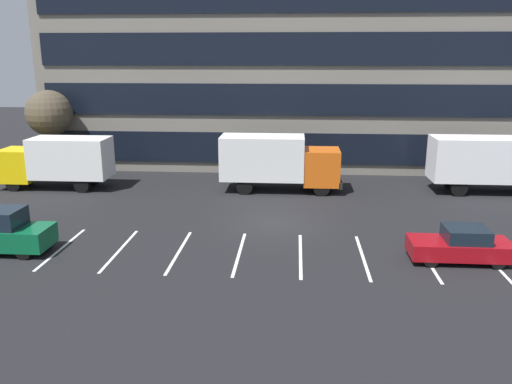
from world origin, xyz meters
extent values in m
plane|color=black|center=(0.00, 0.00, 0.00)|extent=(120.00, 120.00, 0.00)
cube|color=slate|center=(0.00, 18.00, 10.80)|extent=(37.21, 11.83, 21.60)
cube|color=black|center=(0.00, 12.03, 1.98)|extent=(35.72, 0.16, 2.30)
cube|color=black|center=(0.00, 12.03, 5.58)|extent=(35.72, 0.16, 2.30)
cube|color=black|center=(0.00, 12.03, 9.18)|extent=(35.72, 0.16, 2.30)
cube|color=silver|center=(-9.80, -4.48, 0.00)|extent=(0.14, 5.40, 0.01)
cube|color=silver|center=(-7.00, -4.48, 0.00)|extent=(0.14, 5.40, 0.01)
cube|color=silver|center=(-4.20, -4.48, 0.00)|extent=(0.14, 5.40, 0.01)
cube|color=silver|center=(-1.40, -4.48, 0.00)|extent=(0.14, 5.40, 0.01)
cube|color=silver|center=(1.40, -4.48, 0.00)|extent=(0.14, 5.40, 0.01)
cube|color=silver|center=(4.20, -4.48, 0.00)|extent=(0.14, 5.40, 0.01)
cube|color=silver|center=(7.00, -4.48, 0.00)|extent=(0.14, 5.40, 0.01)
cube|color=silver|center=(9.80, -4.48, 0.00)|extent=(0.14, 5.40, 0.01)
cube|color=yellow|center=(-17.54, 6.56, 1.58)|extent=(2.17, 2.37, 2.17)
cube|color=black|center=(-18.61, 6.56, 2.01)|extent=(0.06, 1.99, 0.95)
cube|color=white|center=(-13.89, 6.56, 2.12)|extent=(5.13, 2.47, 2.66)
cube|color=black|center=(-18.68, 6.56, 0.64)|extent=(0.20, 2.37, 0.39)
cylinder|color=black|center=(-17.54, 5.54, 0.49)|extent=(0.99, 0.30, 0.99)
cylinder|color=black|center=(-17.54, 7.57, 0.49)|extent=(0.99, 0.30, 0.99)
cylinder|color=black|center=(-12.87, 5.54, 0.49)|extent=(0.99, 0.30, 0.99)
cylinder|color=black|center=(-12.87, 7.57, 0.49)|extent=(0.99, 0.30, 0.99)
cube|color=#D85914|center=(2.81, 6.96, 1.68)|extent=(2.31, 2.52, 2.31)
cube|color=black|center=(3.95, 6.96, 2.14)|extent=(0.06, 2.11, 1.01)
cube|color=white|center=(-1.07, 6.96, 2.25)|extent=(5.45, 2.62, 2.83)
cube|color=black|center=(4.02, 6.96, 0.68)|extent=(0.21, 2.52, 0.42)
cylinder|color=black|center=(2.81, 8.04, 0.52)|extent=(1.05, 0.31, 1.05)
cylinder|color=black|center=(2.81, 5.88, 0.52)|extent=(1.05, 0.31, 1.05)
cylinder|color=black|center=(-2.16, 8.04, 0.52)|extent=(1.05, 0.31, 1.05)
cylinder|color=black|center=(-2.16, 5.88, 0.52)|extent=(1.05, 0.31, 1.05)
cube|color=white|center=(12.67, 7.54, 2.23)|extent=(5.40, 2.60, 2.81)
cylinder|color=black|center=(11.58, 8.61, 0.52)|extent=(1.04, 0.31, 1.04)
cylinder|color=black|center=(11.58, 6.47, 0.52)|extent=(1.04, 0.31, 1.04)
cube|color=maroon|center=(8.33, -4.64, 0.60)|extent=(4.34, 1.82, 0.71)
cube|color=black|center=(8.55, -4.64, 1.25)|extent=(1.82, 1.60, 0.61)
cylinder|color=black|center=(6.94, -5.43, 0.30)|extent=(0.61, 0.22, 0.61)
cylinder|color=black|center=(6.94, -3.85, 0.30)|extent=(0.61, 0.22, 0.61)
cylinder|color=black|center=(9.73, -5.43, 0.30)|extent=(0.61, 0.22, 0.61)
cylinder|color=black|center=(9.73, -3.85, 0.30)|extent=(0.61, 0.22, 0.61)
cube|color=#0C5933|center=(-12.31, -5.07, 0.74)|extent=(4.53, 1.92, 0.94)
cylinder|color=black|center=(-10.86, -4.23, 0.33)|extent=(0.67, 0.22, 0.67)
cylinder|color=black|center=(-10.86, -5.91, 0.33)|extent=(0.67, 0.22, 0.67)
cylinder|color=#473323|center=(-17.00, 10.48, 1.65)|extent=(0.28, 0.28, 3.31)
sphere|color=#4C4233|center=(-17.00, 10.48, 4.63)|extent=(3.37, 3.37, 3.37)
camera|label=1|loc=(1.05, -26.66, 8.84)|focal=36.54mm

